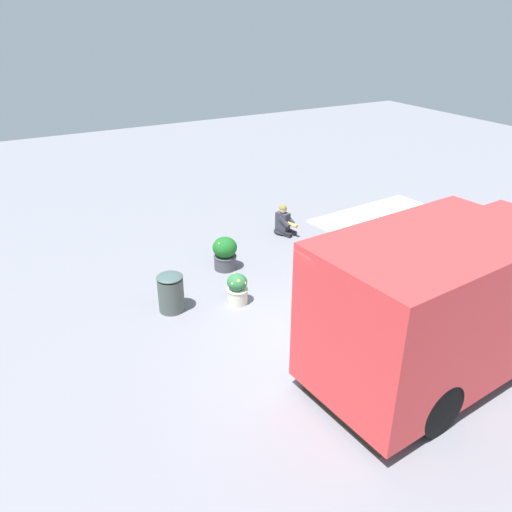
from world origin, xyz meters
The scene contains 6 objects.
ground_plane centered at (0.00, 0.00, 0.00)m, with size 40.00×40.00×0.00m, color slate.
food_truck centered at (-1.34, 1.69, 1.26)m, with size 5.32×2.97×2.59m.
person_customer centered at (-2.01, -4.50, 0.33)m, with size 0.58×0.81×0.83m.
planter_flowering_near centered at (0.32, -3.40, 0.42)m, with size 0.58×0.58×0.80m.
planter_flowering_far centered at (0.77, -1.87, 0.34)m, with size 0.45×0.45×0.68m.
trash_bin centered at (2.08, -2.28, 0.42)m, with size 0.54×0.54×0.82m.
Camera 1 is at (4.88, 6.33, 5.61)m, focal length 35.48 mm.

